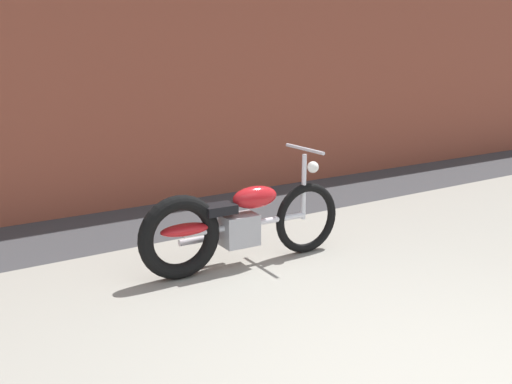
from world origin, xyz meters
The scene contains 3 objects.
sidewalk_slab centered at (0.00, 1.75, 0.00)m, with size 36.00×3.50×0.01m, color gray.
brick_building_wall centered at (0.00, 5.20, 2.42)m, with size 36.00×0.50×4.85m, color brown.
motorcycle_red centered at (0.01, 2.51, 0.40)m, with size 2.01×0.58×1.03m.
Camera 1 is at (-2.41, -1.55, 1.84)m, focal length 39.38 mm.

